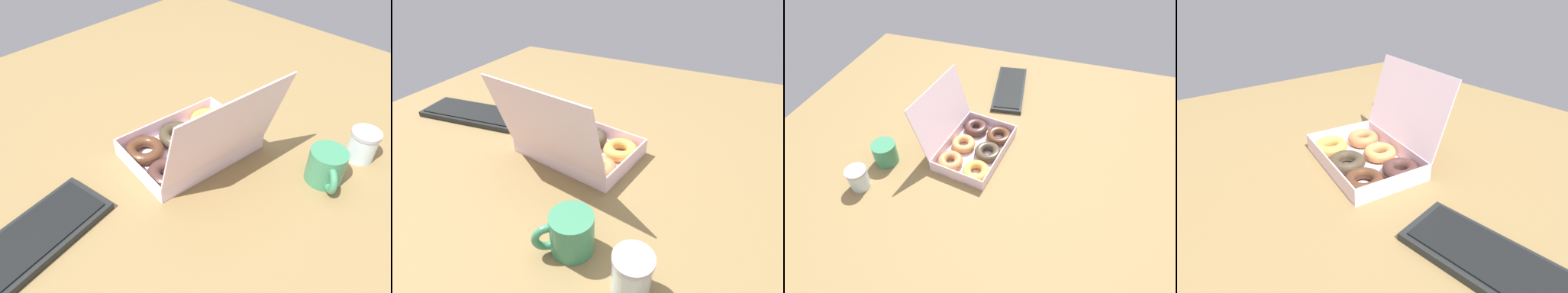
# 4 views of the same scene
# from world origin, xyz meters

# --- Properties ---
(ground_plane) EXTENTS (1.80, 1.80, 0.02)m
(ground_plane) POSITION_xyz_m (0.00, 0.00, -0.01)
(ground_plane) COLOR olive
(donut_box) EXTENTS (0.37, 0.34, 0.27)m
(donut_box) POSITION_xyz_m (0.06, 0.01, 0.03)
(donut_box) COLOR white
(donut_box) RESTS_ON ground_plane
(keyboard) EXTENTS (0.39, 0.19, 0.02)m
(keyboard) POSITION_xyz_m (0.52, -0.03, 0.01)
(keyboard) COLOR black
(keyboard) RESTS_ON ground_plane
(coffee_mug) EXTENTS (0.11, 0.11, 0.09)m
(coffee_mug) POSITION_xyz_m (-0.10, 0.32, 0.05)
(coffee_mug) COLOR #3A845C
(coffee_mug) RESTS_ON ground_plane
(glass_jar) EXTENTS (0.08, 0.08, 0.09)m
(glass_jar) POSITION_xyz_m (-0.24, 0.35, 0.04)
(glass_jar) COLOR silver
(glass_jar) RESTS_ON ground_plane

